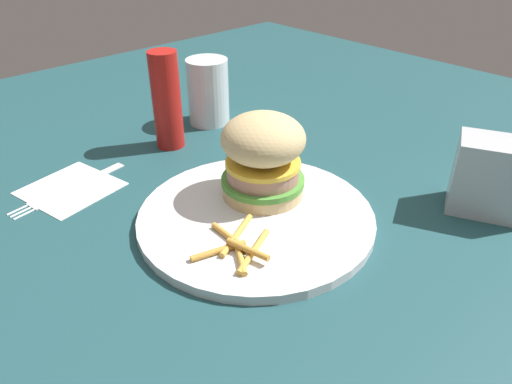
{
  "coord_description": "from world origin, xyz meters",
  "views": [
    {
      "loc": [
        0.31,
        0.32,
        0.34
      ],
      "look_at": [
        -0.02,
        -0.03,
        0.04
      ],
      "focal_mm": 33.58,
      "sensor_mm": 36.0,
      "label": 1
    }
  ],
  "objects_px": {
    "napkin": "(71,188)",
    "plate": "(256,217)",
    "drink_glass": "(208,95)",
    "ketchup_bottle": "(167,101)",
    "napkin_dispenser": "(492,177)",
    "sandwich": "(263,155)",
    "fries_pile": "(238,246)",
    "fork": "(69,187)"
  },
  "relations": [
    {
      "from": "drink_glass",
      "to": "plate",
      "type": "bearing_deg",
      "value": 61.84
    },
    {
      "from": "fries_pile",
      "to": "napkin",
      "type": "xyz_separation_m",
      "value": [
        0.07,
        -0.27,
        -0.02
      ]
    },
    {
      "from": "plate",
      "to": "fries_pile",
      "type": "bearing_deg",
      "value": 30.87
    },
    {
      "from": "plate",
      "to": "sandwich",
      "type": "bearing_deg",
      "value": -144.13
    },
    {
      "from": "fries_pile",
      "to": "fork",
      "type": "height_order",
      "value": "fries_pile"
    },
    {
      "from": "drink_glass",
      "to": "ketchup_bottle",
      "type": "relative_size",
      "value": 0.74
    },
    {
      "from": "drink_glass",
      "to": "fries_pile",
      "type": "bearing_deg",
      "value": 56.18
    },
    {
      "from": "fries_pile",
      "to": "napkin_dispenser",
      "type": "bearing_deg",
      "value": 153.94
    },
    {
      "from": "fries_pile",
      "to": "fork",
      "type": "xyz_separation_m",
      "value": [
        0.07,
        -0.27,
        -0.01
      ]
    },
    {
      "from": "drink_glass",
      "to": "napkin_dispenser",
      "type": "height_order",
      "value": "drink_glass"
    },
    {
      "from": "fork",
      "to": "ketchup_bottle",
      "type": "height_order",
      "value": "ketchup_bottle"
    },
    {
      "from": "fork",
      "to": "drink_glass",
      "type": "xyz_separation_m",
      "value": [
        -0.28,
        -0.05,
        0.05
      ]
    },
    {
      "from": "fries_pile",
      "to": "napkin",
      "type": "height_order",
      "value": "fries_pile"
    },
    {
      "from": "plate",
      "to": "ketchup_bottle",
      "type": "xyz_separation_m",
      "value": [
        -0.05,
        -0.25,
        0.07
      ]
    },
    {
      "from": "napkin",
      "to": "fork",
      "type": "distance_m",
      "value": 0.0
    },
    {
      "from": "fries_pile",
      "to": "napkin_dispenser",
      "type": "relative_size",
      "value": 1.06
    },
    {
      "from": "fries_pile",
      "to": "ketchup_bottle",
      "type": "bearing_deg",
      "value": -110.74
    },
    {
      "from": "drink_glass",
      "to": "ketchup_bottle",
      "type": "bearing_deg",
      "value": 16.59
    },
    {
      "from": "fries_pile",
      "to": "sandwich",
      "type": "bearing_deg",
      "value": -147.19
    },
    {
      "from": "napkin",
      "to": "drink_glass",
      "type": "xyz_separation_m",
      "value": [
        -0.28,
        -0.05,
        0.05
      ]
    },
    {
      "from": "drink_glass",
      "to": "napkin_dispenser",
      "type": "xyz_separation_m",
      "value": [
        -0.08,
        0.46,
        -0.0
      ]
    },
    {
      "from": "fork",
      "to": "napkin_dispenser",
      "type": "bearing_deg",
      "value": 131.58
    },
    {
      "from": "plate",
      "to": "ketchup_bottle",
      "type": "relative_size",
      "value": 1.92
    },
    {
      "from": "drink_glass",
      "to": "ketchup_bottle",
      "type": "xyz_separation_m",
      "value": [
        0.1,
        0.03,
        0.03
      ]
    },
    {
      "from": "plate",
      "to": "drink_glass",
      "type": "xyz_separation_m",
      "value": [
        -0.15,
        -0.28,
        0.04
      ]
    },
    {
      "from": "fork",
      "to": "napkin_dispenser",
      "type": "distance_m",
      "value": 0.55
    },
    {
      "from": "napkin",
      "to": "napkin_dispenser",
      "type": "distance_m",
      "value": 0.55
    },
    {
      "from": "napkin_dispenser",
      "to": "ketchup_bottle",
      "type": "distance_m",
      "value": 0.46
    },
    {
      "from": "plate",
      "to": "drink_glass",
      "type": "height_order",
      "value": "drink_glass"
    },
    {
      "from": "plate",
      "to": "fries_pile",
      "type": "height_order",
      "value": "fries_pile"
    },
    {
      "from": "napkin",
      "to": "plate",
      "type": "bearing_deg",
      "value": 120.02
    },
    {
      "from": "fork",
      "to": "napkin",
      "type": "bearing_deg",
      "value": -170.91
    },
    {
      "from": "napkin",
      "to": "ketchup_bottle",
      "type": "relative_size",
      "value": 0.73
    },
    {
      "from": "sandwich",
      "to": "fries_pile",
      "type": "xyz_separation_m",
      "value": [
        0.1,
        0.06,
        -0.05
      ]
    },
    {
      "from": "plate",
      "to": "napkin_dispenser",
      "type": "height_order",
      "value": "napkin_dispenser"
    },
    {
      "from": "plate",
      "to": "ketchup_bottle",
      "type": "distance_m",
      "value": 0.26
    },
    {
      "from": "ketchup_bottle",
      "to": "fries_pile",
      "type": "bearing_deg",
      "value": 69.26
    },
    {
      "from": "sandwich",
      "to": "fries_pile",
      "type": "bearing_deg",
      "value": 32.81
    },
    {
      "from": "plate",
      "to": "napkin",
      "type": "height_order",
      "value": "plate"
    },
    {
      "from": "sandwich",
      "to": "fork",
      "type": "distance_m",
      "value": 0.27
    },
    {
      "from": "fries_pile",
      "to": "fork",
      "type": "relative_size",
      "value": 0.58
    },
    {
      "from": "fork",
      "to": "ketchup_bottle",
      "type": "relative_size",
      "value": 1.16
    }
  ]
}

